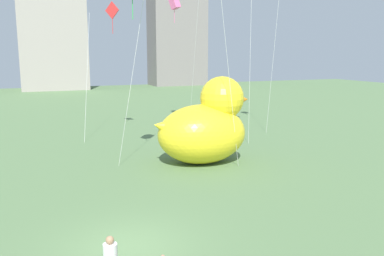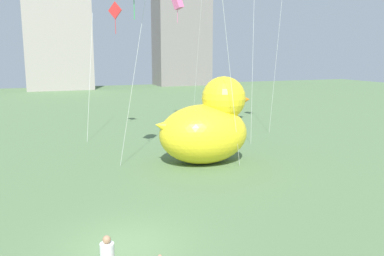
% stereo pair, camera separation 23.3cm
% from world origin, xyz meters
% --- Properties ---
extents(ground_plane, '(140.00, 140.00, 0.00)m').
position_xyz_m(ground_plane, '(0.00, 0.00, 0.00)').
color(ground_plane, '#56764A').
extents(giant_inflatable_duck, '(6.12, 3.93, 5.08)m').
position_xyz_m(giant_inflatable_duck, '(6.78, 8.90, 2.16)').
color(giant_inflatable_duck, yellow).
rests_on(giant_inflatable_duck, ground).
extents(kite_red, '(3.04, 3.90, 10.16)m').
position_xyz_m(kite_red, '(3.29, 18.55, 9.12)').
color(kite_red, silver).
rests_on(kite_red, ground).
extents(kite_pink, '(2.46, 3.34, 11.26)m').
position_xyz_m(kite_pink, '(9.15, 20.78, 10.54)').
color(kite_pink, silver).
rests_on(kite_pink, ground).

